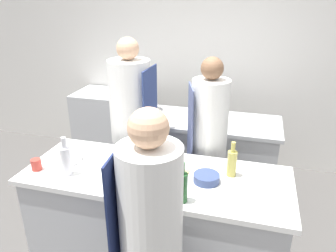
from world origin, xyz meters
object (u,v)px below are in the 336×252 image
Objects in this scene: bottle_wine at (66,160)px; bottle_cooking_oil at (182,186)px; oven_range at (110,125)px; chef_at_prep_near at (151,246)px; bottle_olive_oil at (128,158)px; bottle_vinegar at (162,185)px; bottle_water at (232,163)px; bowl_prep_small at (107,159)px; cup at (36,165)px; bowl_mixing_large at (206,178)px; bowl_ceramic_blue at (67,157)px; stockpot at (147,101)px; bottle_sauce at (147,152)px; chef_at_pass_far at (208,150)px; chef_at_stove at (132,132)px.

bottle_cooking_oil is (0.91, -0.11, -0.01)m from bottle_wine.
oven_range is 2.84m from chef_at_prep_near.
bottle_olive_oil is 0.91× the size of bottle_wine.
bottle_vinegar is 0.58m from bottle_water.
cup is at bearing -153.70° from bowl_prep_small.
oven_range is 4.91× the size of bowl_mixing_large.
bowl_ceramic_blue is 1.36m from stockpot.
bottle_wine is 1.18× the size of bottle_sauce.
oven_range is at bearing 106.80° from bottle_wine.
stockpot is at bearing 131.45° from bottle_water.
bowl_prep_small is at bearing 150.53° from bottle_vinegar.
oven_range is 2.61m from bottle_cooking_oil.
cup reaches higher than bowl_ceramic_blue.
bottle_cooking_oil is at bearing 159.86° from chef_at_pass_far.
chef_at_prep_near reaches higher than cup.
bowl_mixing_large is at bearing 0.72° from bottle_olive_oil.
bottle_olive_oil is 1.14× the size of bowl_ceramic_blue.
bottle_olive_oil is 1.40m from stockpot.
chef_at_prep_near is at bearing -23.72° from cup.
bottle_vinegar is (0.34, -0.25, -0.02)m from bottle_olive_oil.
chef_at_pass_far is at bearing -11.20° from chef_at_prep_near.
chef_at_pass_far reaches higher than bottle_cooking_oil.
bottle_wine reaches higher than bottle_olive_oil.
bottle_wine reaches higher than oven_range.
chef_at_stove is 0.77m from chef_at_pass_far.
cup is (-0.48, -0.24, 0.01)m from bowl_prep_small.
stockpot is (-0.41, 1.21, 0.01)m from bottle_sauce.
bowl_ceramic_blue is (-0.64, -0.13, -0.07)m from bottle_sauce.
bowl_mixing_large is at bearing -47.81° from oven_range.
bottle_wine is 3.44× the size of cup.
oven_range is at bearing 24.13° from chef_at_prep_near.
bowl_prep_small is (-0.81, 0.06, 0.01)m from bowl_mixing_large.
bottle_water reaches higher than bowl_prep_small.
chef_at_prep_near is at bearing -35.45° from bowl_ceramic_blue.
chef_at_prep_near is 0.97m from bottle_wine.
chef_at_pass_far is at bearing 33.80° from cup.
stockpot is (-0.70, 2.01, 0.18)m from chef_at_prep_near.
bowl_mixing_large is at bearing 67.32° from bottle_cooking_oil.
oven_range is 2.06m from bottle_sauce.
bottle_sauce reaches higher than bowl_mixing_large.
chef_at_stove is at bearing 151.02° from bottle_water.
chef_at_pass_far is 7.01× the size of bowl_prep_small.
cup reaches higher than bowl_prep_small.
cup is (-1.20, -0.80, 0.10)m from chef_at_pass_far.
bottle_water is (0.67, -0.00, 0.01)m from bottle_sauce.
bottle_wine is at bearing -10.45° from chef_at_stove.
bottle_water is (1.19, 0.31, -0.01)m from bottle_wine.
stockpot is (-0.79, 1.63, -0.00)m from bottle_cooking_oil.
chef_at_stove is 6.35× the size of bottle_cooking_oil.
bottle_cooking_oil is 1.18× the size of bowl_prep_small.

